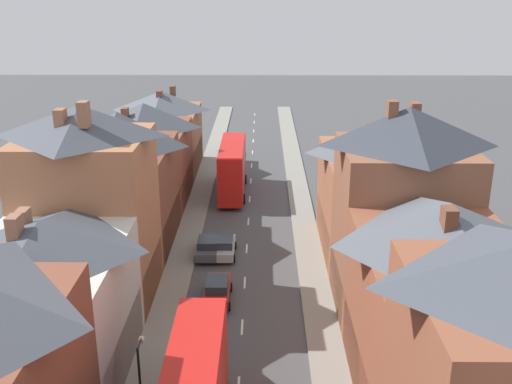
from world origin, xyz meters
The scene contains 10 objects.
pavement_left centered at (-5.10, 38.00, 0.07)m, with size 2.20×104.00×0.14m, color gray.
pavement_right centered at (5.10, 38.00, 0.07)m, with size 2.20×104.00×0.14m, color gray.
centre_line_dashes centered at (0.00, 36.00, 0.01)m, with size 0.14×97.80×0.01m.
terrace_row_left centered at (-10.19, 20.16, 5.74)m, with size 8.00×70.34×14.11m.
terrace_row_right centered at (10.19, 10.87, 6.02)m, with size 8.00×48.46×14.04m.
double_decker_bus_lead centered at (-1.81, 43.74, 2.82)m, with size 2.74×10.80×5.30m.
car_near_blue centered at (-1.80, 28.60, 0.80)m, with size 1.90×4.10×1.59m.
car_parked_left_a centered at (-1.80, 21.34, 0.85)m, with size 1.90×4.33×1.68m.
car_parked_left_b centered at (-3.10, 28.49, 0.80)m, with size 1.90×3.96×1.59m.
car_mid_white centered at (-3.10, 59.19, 0.81)m, with size 1.90×4.34×1.60m.
Camera 1 is at (1.22, -15.21, 20.67)m, focal length 42.00 mm.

